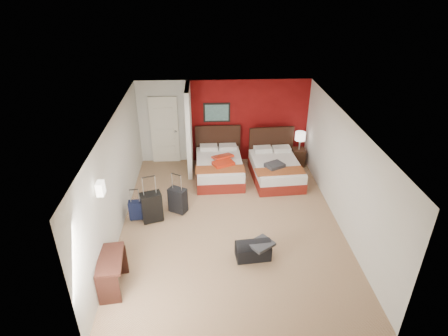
{
  "coord_description": "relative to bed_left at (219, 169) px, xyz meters",
  "views": [
    {
      "loc": [
        -0.52,
        -7.14,
        5.29
      ],
      "look_at": [
        -0.11,
        0.8,
        1.0
      ],
      "focal_mm": 30.01,
      "sensor_mm": 36.0,
      "label": 1
    }
  ],
  "objects": [
    {
      "name": "table_lamp",
      "position": [
        2.39,
        0.65,
        0.52
      ],
      "size": [
        0.35,
        0.35,
        0.54
      ],
      "primitive_type": "cylinder",
      "rotation": [
        0.0,
        0.0,
        0.2
      ],
      "color": "white",
      "rests_on": "nightstand"
    },
    {
      "name": "ground",
      "position": [
        0.18,
        -2.1,
        -0.27
      ],
      "size": [
        6.5,
        6.5,
        0.0
      ],
      "primitive_type": "plane",
      "color": "tan",
      "rests_on": "ground"
    },
    {
      "name": "room_walls",
      "position": [
        -1.22,
        -0.68,
        0.98
      ],
      "size": [
        5.02,
        6.52,
        2.5
      ],
      "color": "silver",
      "rests_on": "ground"
    },
    {
      "name": "suitcase_black",
      "position": [
        -1.65,
        -1.97,
        0.08
      ],
      "size": [
        0.54,
        0.43,
        0.71
      ],
      "primitive_type": "cube",
      "rotation": [
        0.0,
        0.0,
        0.33
      ],
      "color": "black",
      "rests_on": "ground"
    },
    {
      "name": "partition_wall",
      "position": [
        -0.82,
        0.51,
        0.98
      ],
      "size": [
        0.12,
        1.2,
        2.5
      ],
      "primitive_type": "cube",
      "color": "silver",
      "rests_on": "ground"
    },
    {
      "name": "nightstand",
      "position": [
        2.39,
        0.65,
        -0.01
      ],
      "size": [
        0.39,
        0.39,
        0.52
      ],
      "primitive_type": "cube",
      "rotation": [
        0.0,
        0.0,
        -0.05
      ],
      "color": "#321B10",
      "rests_on": "ground"
    },
    {
      "name": "red_accent_panel",
      "position": [
        0.93,
        1.13,
        0.98
      ],
      "size": [
        3.5,
        0.04,
        2.5
      ],
      "primitive_type": "cube",
      "color": "maroon",
      "rests_on": "ground"
    },
    {
      "name": "jacket_bundle",
      "position": [
        1.47,
        -0.48,
        0.32
      ],
      "size": [
        0.58,
        0.54,
        0.11
      ],
      "primitive_type": "cube",
      "rotation": [
        0.0,
        0.0,
        0.49
      ],
      "color": "#36373B",
      "rests_on": "bed_right"
    },
    {
      "name": "bed_right",
      "position": [
        1.57,
        -0.18,
        -0.0
      ],
      "size": [
        1.37,
        1.88,
        0.54
      ],
      "primitive_type": "cube",
      "rotation": [
        0.0,
        0.0,
        0.07
      ],
      "color": "white",
      "rests_on": "ground"
    },
    {
      "name": "duffel_bag",
      "position": [
        0.55,
        -3.36,
        -0.1
      ],
      "size": [
        0.73,
        0.44,
        0.36
      ],
      "primitive_type": "cube",
      "rotation": [
        0.0,
        0.0,
        0.1
      ],
      "color": "black",
      "rests_on": "ground"
    },
    {
      "name": "bed_left",
      "position": [
        0.0,
        0.0,
        0.0
      ],
      "size": [
        1.31,
        1.85,
        0.55
      ],
      "primitive_type": "cube",
      "rotation": [
        0.0,
        0.0,
        0.02
      ],
      "color": "silver",
      "rests_on": "ground"
    },
    {
      "name": "entry_door",
      "position": [
        -1.57,
        1.1,
        0.75
      ],
      "size": [
        0.82,
        0.06,
        2.05
      ],
      "primitive_type": "cube",
      "color": "silver",
      "rests_on": "ground"
    },
    {
      "name": "jacket_draped",
      "position": [
        0.7,
        -3.41,
        0.11
      ],
      "size": [
        0.61,
        0.59,
        0.06
      ],
      "primitive_type": "cube",
      "rotation": [
        0.0,
        0.0,
        0.62
      ],
      "color": "#343439",
      "rests_on": "duffel_bag"
    },
    {
      "name": "suitcase_charcoal",
      "position": [
        -1.07,
        -1.64,
        0.03
      ],
      "size": [
        0.49,
        0.43,
        0.61
      ],
      "primitive_type": "cube",
      "rotation": [
        0.0,
        0.0,
        -0.51
      ],
      "color": "black",
      "rests_on": "ground"
    },
    {
      "name": "suitcase_navy",
      "position": [
        -2.03,
        -1.89,
        -0.05
      ],
      "size": [
        0.34,
        0.22,
        0.46
      ],
      "primitive_type": "cube",
      "rotation": [
        0.0,
        0.0,
        0.07
      ],
      "color": "#111733",
      "rests_on": "ground"
    },
    {
      "name": "red_suitcase_open",
      "position": [
        0.1,
        -0.1,
        0.32
      ],
      "size": [
        0.8,
        0.91,
        0.09
      ],
      "primitive_type": "cube",
      "rotation": [
        0.0,
        0.0,
        0.42
      ],
      "color": "red",
      "rests_on": "bed_left"
    },
    {
      "name": "desk",
      "position": [
        -2.11,
        -4.06,
        0.09
      ],
      "size": [
        0.53,
        0.91,
        0.73
      ],
      "primitive_type": "cube",
      "rotation": [
        0.0,
        0.0,
        0.11
      ],
      "color": "black",
      "rests_on": "ground"
    }
  ]
}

